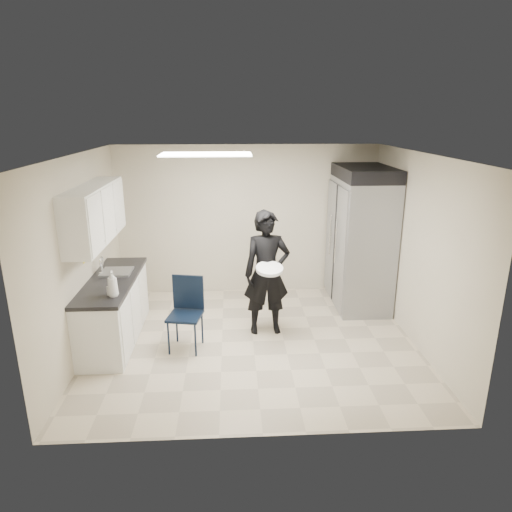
{
  "coord_description": "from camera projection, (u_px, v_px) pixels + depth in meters",
  "views": [
    {
      "loc": [
        -0.29,
        -5.8,
        3.08
      ],
      "look_at": [
        0.05,
        0.2,
        1.21
      ],
      "focal_mm": 32.0,
      "sensor_mm": 36.0,
      "label": 1
    }
  ],
  "objects": [
    {
      "name": "man_tuxedo",
      "position": [
        267.0,
        273.0,
        6.51
      ],
      "size": [
        0.69,
        0.49,
        1.81
      ],
      "primitive_type": "imported",
      "rotation": [
        0.0,
        0.0,
        0.07
      ],
      "color": "black",
      "rests_on": "floor"
    },
    {
      "name": "countertop",
      "position": [
        111.0,
        281.0,
        6.28
      ],
      "size": [
        0.64,
        1.95,
        0.05
      ],
      "primitive_type": "cube",
      "color": "black",
      "rests_on": "lower_counter"
    },
    {
      "name": "notice_sticker_left",
      "position": [
        85.0,
        260.0,
        6.07
      ],
      "size": [
        0.0,
        0.12,
        0.07
      ],
      "primitive_type": "cube",
      "color": "yellow",
      "rests_on": "left_wall"
    },
    {
      "name": "bucket_lid",
      "position": [
        270.0,
        269.0,
        6.23
      ],
      "size": [
        0.4,
        0.4,
        0.05
      ],
      "primitive_type": "cylinder",
      "rotation": [
        0.0,
        0.0,
        0.07
      ],
      "color": "silver",
      "rests_on": "man_tuxedo"
    },
    {
      "name": "ceiling",
      "position": [
        253.0,
        154.0,
        5.69
      ],
      "size": [
        4.5,
        4.5,
        0.0
      ],
      "primitive_type": "plane",
      "rotation": [
        3.14,
        0.0,
        0.0
      ],
      "color": "silver",
      "rests_on": "back_wall"
    },
    {
      "name": "ceiling_panel",
      "position": [
        206.0,
        154.0,
        6.05
      ],
      "size": [
        1.2,
        0.6,
        0.02
      ],
      "primitive_type": "cube",
      "color": "white",
      "rests_on": "ceiling"
    },
    {
      "name": "commercial_fridge",
      "position": [
        360.0,
        244.0,
        7.46
      ],
      "size": [
        0.8,
        1.35,
        2.1
      ],
      "primitive_type": "cube",
      "color": "gray",
      "rests_on": "floor"
    },
    {
      "name": "fridge_compressor",
      "position": [
        366.0,
        173.0,
        7.12
      ],
      "size": [
        0.8,
        1.35,
        0.2
      ],
      "primitive_type": "cube",
      "color": "black",
      "rests_on": "commercial_fridge"
    },
    {
      "name": "folding_chair",
      "position": [
        185.0,
        316.0,
        6.12
      ],
      "size": [
        0.5,
        0.5,
        0.97
      ],
      "primitive_type": "cube",
      "rotation": [
        0.0,
        0.0,
        -0.19
      ],
      "color": "black",
      "rests_on": "floor"
    },
    {
      "name": "upper_cabinets",
      "position": [
        95.0,
        214.0,
        6.0
      ],
      "size": [
        0.35,
        1.8,
        0.75
      ],
      "primitive_type": "cube",
      "color": "silver",
      "rests_on": "left_wall"
    },
    {
      "name": "towel_dispenser",
      "position": [
        113.0,
        211.0,
        7.15
      ],
      "size": [
        0.22,
        0.3,
        0.35
      ],
      "primitive_type": "cube",
      "color": "black",
      "rests_on": "left_wall"
    },
    {
      "name": "right_wall",
      "position": [
        418.0,
        251.0,
        6.2
      ],
      "size": [
        0.0,
        4.0,
        4.0
      ],
      "primitive_type": "plane",
      "rotation": [
        1.57,
        0.0,
        -1.57
      ],
      "color": "#BFB69D",
      "rests_on": "floor"
    },
    {
      "name": "lower_counter",
      "position": [
        114.0,
        311.0,
        6.42
      ],
      "size": [
        0.6,
        1.9,
        0.86
      ],
      "primitive_type": "cube",
      "color": "silver",
      "rests_on": "floor"
    },
    {
      "name": "left_wall",
      "position": [
        81.0,
        257.0,
        5.95
      ],
      "size": [
        0.0,
        4.0,
        4.0
      ],
      "primitive_type": "plane",
      "rotation": [
        1.57,
        0.0,
        1.57
      ],
      "color": "#BFB69D",
      "rests_on": "floor"
    },
    {
      "name": "soap_bottle_b",
      "position": [
        111.0,
        288.0,
        5.69
      ],
      "size": [
        0.11,
        0.11,
        0.18
      ],
      "primitive_type": "imported",
      "rotation": [
        0.0,
        0.0,
        -0.53
      ],
      "color": "#9DA0A9",
      "rests_on": "countertop"
    },
    {
      "name": "floor",
      "position": [
        253.0,
        341.0,
        6.46
      ],
      "size": [
        4.5,
        4.5,
        0.0
      ],
      "primitive_type": "plane",
      "color": "#C1B297",
      "rests_on": "ground"
    },
    {
      "name": "notice_sticker_right",
      "position": [
        89.0,
        258.0,
        6.28
      ],
      "size": [
        0.0,
        0.12,
        0.07
      ],
      "primitive_type": "cube",
      "color": "yellow",
      "rests_on": "left_wall"
    },
    {
      "name": "sink",
      "position": [
        117.0,
        275.0,
        6.53
      ],
      "size": [
        0.42,
        0.4,
        0.14
      ],
      "primitive_type": "cube",
      "color": "gray",
      "rests_on": "countertop"
    },
    {
      "name": "soap_bottle_a",
      "position": [
        112.0,
        284.0,
        5.63
      ],
      "size": [
        0.15,
        0.15,
        0.34
      ],
      "primitive_type": "imported",
      "rotation": [
        0.0,
        0.0,
        0.15
      ],
      "color": "silver",
      "rests_on": "countertop"
    },
    {
      "name": "back_wall",
      "position": [
        247.0,
        220.0,
        7.98
      ],
      "size": [
        4.5,
        0.0,
        4.5
      ],
      "primitive_type": "plane",
      "rotation": [
        1.57,
        0.0,
        0.0
      ],
      "color": "#BFB69D",
      "rests_on": "floor"
    },
    {
      "name": "faucet",
      "position": [
        102.0,
        266.0,
        6.47
      ],
      "size": [
        0.02,
        0.02,
        0.24
      ],
      "primitive_type": "cylinder",
      "color": "silver",
      "rests_on": "countertop"
    }
  ]
}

